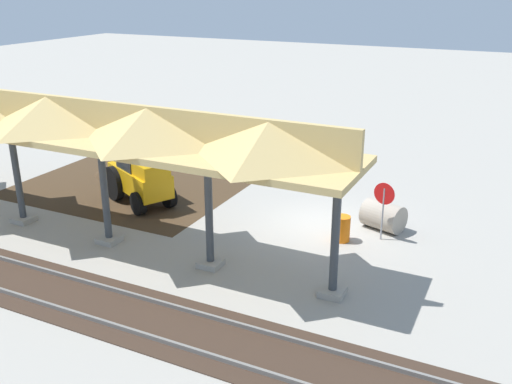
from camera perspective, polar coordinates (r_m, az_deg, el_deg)
The scene contains 9 objects.
ground_plane at distance 21.10m, azimuth 6.45°, elevation -3.21°, with size 120.00×120.00×0.00m, color #9E998E.
dirt_work_zone at distance 25.29m, azimuth -12.69°, elevation 0.49°, with size 9.26×7.00×0.01m, color #42301E.
platform_canopy at distance 21.66m, azimuth -23.64°, elevation 7.45°, with size 25.19×3.20×4.90m.
rail_tracks at distance 14.75m, azimuth -4.42°, elevation -14.30°, with size 60.00×2.58×0.15m.
stop_sign at distance 19.68m, azimuth 12.66°, elevation -0.74°, with size 0.74×0.21×2.06m.
backhoe at distance 23.15m, azimuth -11.72°, elevation 2.02°, with size 5.02×3.35×2.82m.
dirt_mound at distance 27.16m, azimuth -13.84°, elevation 1.77°, with size 3.98×3.98×1.21m, color #42301E.
concrete_pipe at distance 20.88m, azimuth 12.59°, elevation -2.34°, with size 1.65×1.41×1.01m.
traffic_barrel at distance 19.72m, azimuth 8.59°, elevation -3.64°, with size 0.56×0.56×0.90m, color orange.
Camera 1 is at (-6.28, 18.30, 8.42)m, focal length 40.00 mm.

